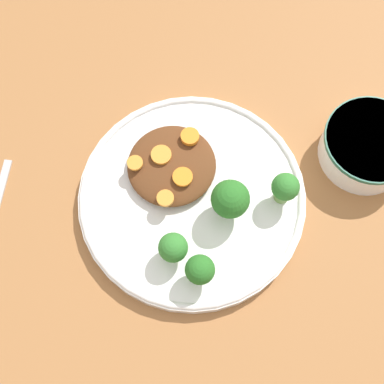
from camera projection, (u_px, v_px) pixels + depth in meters
ground_plane at (192, 201)px, 0.68m from camera, size 4.00×4.00×0.00m
plate at (192, 198)px, 0.67m from camera, size 0.28×0.28×0.02m
dip_bowl at (368, 146)px, 0.67m from camera, size 0.12×0.12×0.05m
stew_mound at (173, 164)px, 0.66m from camera, size 0.11×0.11×0.02m
broccoli_floret_0 at (173, 248)px, 0.61m from camera, size 0.03×0.03×0.05m
broccoli_floret_1 at (230, 199)px, 0.62m from camera, size 0.05×0.05×0.06m
broccoli_floret_2 at (200, 270)px, 0.60m from camera, size 0.03×0.03×0.05m
broccoli_floret_3 at (285, 188)px, 0.63m from camera, size 0.03×0.03×0.05m
carrot_slice_0 at (190, 137)px, 0.66m from camera, size 0.02×0.02×0.01m
carrot_slice_1 at (135, 163)px, 0.65m from camera, size 0.02×0.02×0.00m
carrot_slice_2 at (161, 155)px, 0.65m from camera, size 0.03×0.03×0.00m
carrot_slice_3 at (183, 177)px, 0.64m from camera, size 0.02×0.02×0.00m
carrot_slice_4 at (165, 198)px, 0.63m from camera, size 0.02×0.02×0.01m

